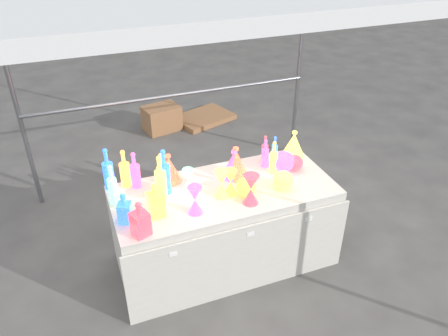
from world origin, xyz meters
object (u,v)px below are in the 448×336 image
object	(u,v)px
display_table	(224,226)
decanter_0	(155,200)
globe_0	(246,187)
lampshade_0	(169,168)
hourglass_0	(251,189)
cardboard_box_closed	(162,118)
bottle_0	(125,168)

from	to	relation	value
display_table	decanter_0	bearing A→B (deg)	-167.42
globe_0	lampshade_0	xyz separation A→B (m)	(-0.51, 0.41, 0.06)
globe_0	lampshade_0	world-z (taller)	lampshade_0
globe_0	lampshade_0	distance (m)	0.66
hourglass_0	globe_0	size ratio (longest dim) A/B	1.52
decanter_0	globe_0	world-z (taller)	decanter_0
display_table	hourglass_0	size ratio (longest dim) A/B	7.41
cardboard_box_closed	lampshade_0	distance (m)	2.59
bottle_0	decanter_0	world-z (taller)	bottle_0
cardboard_box_closed	lampshade_0	size ratio (longest dim) A/B	1.93
cardboard_box_closed	lampshade_0	world-z (taller)	lampshade_0
cardboard_box_closed	hourglass_0	xyz separation A→B (m)	(-0.00, -2.97, 0.70)
bottle_0	decanter_0	size ratio (longest dim) A/B	1.18
cardboard_box_closed	bottle_0	bearing A→B (deg)	-121.84
cardboard_box_closed	decanter_0	bearing A→B (deg)	-116.27
cardboard_box_closed	bottle_0	world-z (taller)	bottle_0
decanter_0	hourglass_0	world-z (taller)	decanter_0
cardboard_box_closed	decanter_0	world-z (taller)	decanter_0
hourglass_0	cardboard_box_closed	bearing A→B (deg)	89.94
hourglass_0	lampshade_0	distance (m)	0.73
globe_0	bottle_0	bearing A→B (deg)	151.29
hourglass_0	display_table	bearing A→B (deg)	117.63
hourglass_0	lampshade_0	world-z (taller)	hourglass_0
bottle_0	decanter_0	distance (m)	0.50
display_table	bottle_0	size ratio (longest dim) A/B	5.62
hourglass_0	globe_0	world-z (taller)	hourglass_0
globe_0	lampshade_0	size ratio (longest dim) A/B	0.66
cardboard_box_closed	bottle_0	distance (m)	2.63
lampshade_0	cardboard_box_closed	bearing A→B (deg)	95.20
cardboard_box_closed	lampshade_0	bearing A→B (deg)	-113.88
decanter_0	lampshade_0	xyz separation A→B (m)	(0.21, 0.42, -0.02)
display_table	lampshade_0	world-z (taller)	lampshade_0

